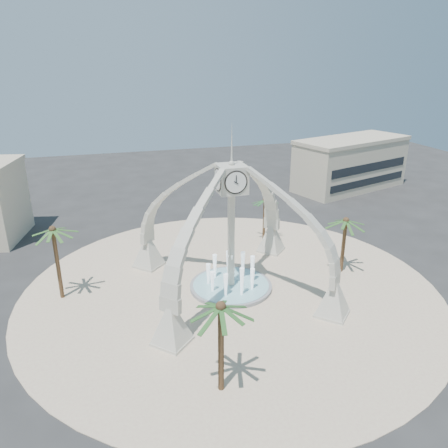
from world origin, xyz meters
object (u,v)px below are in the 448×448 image
object	(u,v)px
palm_north	(265,201)
fountain	(231,285)
palm_west	(53,231)
clock_tower	(231,226)
palm_east	(346,221)
palm_south	(221,308)

from	to	relation	value
palm_north	fountain	bearing A→B (deg)	-125.91
palm_west	clock_tower	bearing A→B (deg)	-9.90
clock_tower	palm_north	world-z (taller)	clock_tower
palm_west	palm_east	bearing A→B (deg)	-5.31
clock_tower	palm_west	size ratio (longest dim) A/B	2.34
palm_south	fountain	bearing A→B (deg)	70.02
palm_east	palm_north	world-z (taller)	palm_east
fountain	palm_north	bearing A→B (deg)	54.09
palm_east	palm_north	size ratio (longest dim) A/B	1.11
palm_east	palm_north	xyz separation A→B (m)	(-4.84, 10.03, -0.49)
palm_east	clock_tower	bearing A→B (deg)	-179.31
fountain	palm_east	xyz separation A→B (m)	(12.22, 0.15, 5.39)
palm_west	palm_south	distance (m)	19.31
clock_tower	palm_south	xyz separation A→B (m)	(-4.78, -13.15, -0.08)
clock_tower	palm_north	xyz separation A→B (m)	(7.37, 10.18, -1.30)
palm_south	palm_north	bearing A→B (deg)	62.48
fountain	palm_north	xyz separation A→B (m)	(7.37, 10.18, 4.90)
clock_tower	fountain	size ratio (longest dim) A/B	2.24
palm_west	fountain	bearing A→B (deg)	-9.89
clock_tower	palm_north	size ratio (longest dim) A/B	3.04
fountain	palm_north	size ratio (longest dim) A/B	1.36
palm_east	palm_west	distance (m)	28.10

